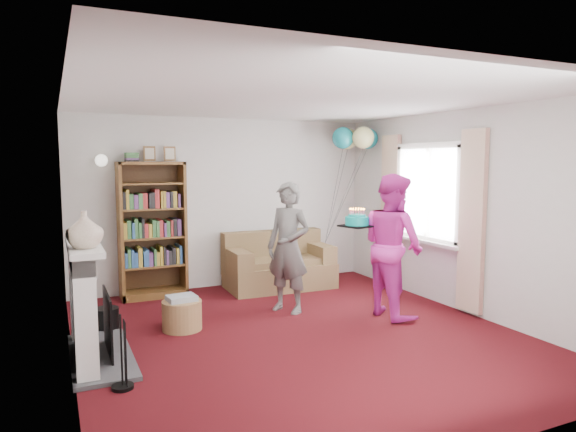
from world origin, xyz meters
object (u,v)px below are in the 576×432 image
sofa (278,266)px  person_striped (288,247)px  birthday_cake (357,221)px  bookcase (152,231)px  person_magenta (393,245)px

sofa → person_striped: 1.37m
person_striped → birthday_cake: person_striped is taller
bookcase → person_magenta: size_ratio=1.20×
sofa → bookcase: bearing=173.9°
bookcase → sofa: size_ratio=1.34×
bookcase → birthday_cake: bearing=-42.9°
person_magenta → birthday_cake: person_magenta is taller
sofa → person_striped: person_striped is taller
sofa → person_magenta: person_magenta is taller
bookcase → birthday_cake: size_ratio=6.11×
sofa → person_magenta: size_ratio=0.90×
bookcase → person_magenta: 3.26m
bookcase → birthday_cake: bookcase is taller
person_magenta → birthday_cake: (-0.39, 0.19, 0.29)m
sofa → person_magenta: bearing=-68.5°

